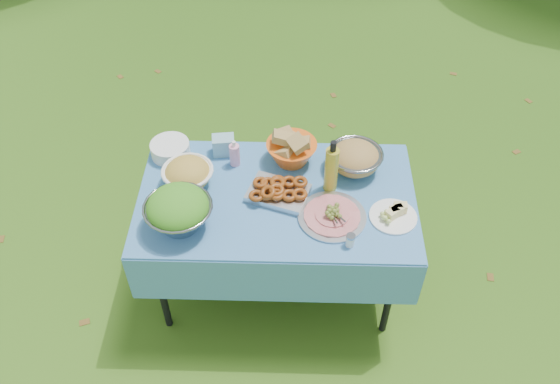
{
  "coord_description": "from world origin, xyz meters",
  "views": [
    {
      "loc": [
        0.08,
        -2.15,
        3.02
      ],
      "look_at": [
        0.02,
        0.0,
        0.79
      ],
      "focal_mm": 38.0,
      "sensor_mm": 36.0,
      "label": 1
    }
  ],
  "objects_px": {
    "pasta_bowl_steel": "(355,158)",
    "oil_bottle": "(332,166)",
    "picnic_table": "(277,242)",
    "salad_bowl": "(178,210)",
    "plate_stack": "(170,149)",
    "bread_bowl": "(292,148)",
    "charcuterie_platter": "(332,212)"
  },
  "relations": [
    {
      "from": "oil_bottle",
      "to": "picnic_table",
      "type": "bearing_deg",
      "value": -166.08
    },
    {
      "from": "oil_bottle",
      "to": "bread_bowl",
      "type": "bearing_deg",
      "value": 134.81
    },
    {
      "from": "picnic_table",
      "to": "plate_stack",
      "type": "xyz_separation_m",
      "value": [
        -0.61,
        0.31,
        0.42
      ]
    },
    {
      "from": "salad_bowl",
      "to": "oil_bottle",
      "type": "distance_m",
      "value": 0.81
    },
    {
      "from": "pasta_bowl_steel",
      "to": "salad_bowl",
      "type": "bearing_deg",
      "value": -153.93
    },
    {
      "from": "picnic_table",
      "to": "pasta_bowl_steel",
      "type": "relative_size",
      "value": 4.93
    },
    {
      "from": "picnic_table",
      "to": "bread_bowl",
      "type": "xyz_separation_m",
      "value": [
        0.07,
        0.28,
        0.47
      ]
    },
    {
      "from": "salad_bowl",
      "to": "oil_bottle",
      "type": "xyz_separation_m",
      "value": [
        0.76,
        0.28,
        0.05
      ]
    },
    {
      "from": "salad_bowl",
      "to": "bread_bowl",
      "type": "bearing_deg",
      "value": 41.87
    },
    {
      "from": "salad_bowl",
      "to": "oil_bottle",
      "type": "bearing_deg",
      "value": 20.46
    },
    {
      "from": "charcuterie_platter",
      "to": "oil_bottle",
      "type": "relative_size",
      "value": 1.09
    },
    {
      "from": "plate_stack",
      "to": "bread_bowl",
      "type": "height_order",
      "value": "bread_bowl"
    },
    {
      "from": "picnic_table",
      "to": "charcuterie_platter",
      "type": "bearing_deg",
      "value": -26.11
    },
    {
      "from": "plate_stack",
      "to": "pasta_bowl_steel",
      "type": "height_order",
      "value": "pasta_bowl_steel"
    },
    {
      "from": "picnic_table",
      "to": "pasta_bowl_steel",
      "type": "height_order",
      "value": "pasta_bowl_steel"
    },
    {
      "from": "plate_stack",
      "to": "pasta_bowl_steel",
      "type": "relative_size",
      "value": 0.74
    },
    {
      "from": "plate_stack",
      "to": "pasta_bowl_steel",
      "type": "bearing_deg",
      "value": -4.74
    },
    {
      "from": "salad_bowl",
      "to": "oil_bottle",
      "type": "height_order",
      "value": "oil_bottle"
    },
    {
      "from": "plate_stack",
      "to": "charcuterie_platter",
      "type": "height_order",
      "value": "same"
    },
    {
      "from": "plate_stack",
      "to": "oil_bottle",
      "type": "relative_size",
      "value": 0.68
    },
    {
      "from": "picnic_table",
      "to": "salad_bowl",
      "type": "xyz_separation_m",
      "value": [
        -0.48,
        -0.21,
        0.49
      ]
    },
    {
      "from": "bread_bowl",
      "to": "plate_stack",
      "type": "bearing_deg",
      "value": 177.43
    },
    {
      "from": "bread_bowl",
      "to": "charcuterie_platter",
      "type": "xyz_separation_m",
      "value": [
        0.21,
        -0.42,
        -0.05
      ]
    },
    {
      "from": "picnic_table",
      "to": "plate_stack",
      "type": "height_order",
      "value": "plate_stack"
    },
    {
      "from": "plate_stack",
      "to": "charcuterie_platter",
      "type": "distance_m",
      "value": 1.0
    },
    {
      "from": "salad_bowl",
      "to": "pasta_bowl_steel",
      "type": "xyz_separation_m",
      "value": [
        0.9,
        0.44,
        -0.03
      ]
    },
    {
      "from": "pasta_bowl_steel",
      "to": "oil_bottle",
      "type": "distance_m",
      "value": 0.22
    },
    {
      "from": "picnic_table",
      "to": "plate_stack",
      "type": "distance_m",
      "value": 0.8
    },
    {
      "from": "plate_stack",
      "to": "oil_bottle",
      "type": "bearing_deg",
      "value": -15.14
    },
    {
      "from": "picnic_table",
      "to": "salad_bowl",
      "type": "height_order",
      "value": "salad_bowl"
    },
    {
      "from": "pasta_bowl_steel",
      "to": "oil_bottle",
      "type": "relative_size",
      "value": 0.91
    },
    {
      "from": "salad_bowl",
      "to": "plate_stack",
      "type": "height_order",
      "value": "salad_bowl"
    }
  ]
}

